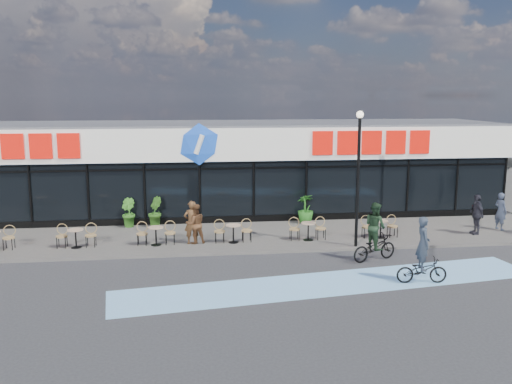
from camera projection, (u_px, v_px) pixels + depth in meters
ground at (205, 273)px, 18.40m from camera, size 120.00×120.00×0.00m
sidewalk at (202, 238)px, 22.78m from camera, size 44.00×5.00×0.10m
bike_lane at (331, 283)px, 17.41m from camera, size 14.17×4.13×0.01m
building at (198, 167)px, 27.69m from camera, size 30.60×6.57×4.75m
lamp_post at (358, 167)px, 20.80m from camera, size 0.28×0.28×5.29m
bistro_set_2 at (76, 236)px, 21.13m from camera, size 1.54×0.62×0.90m
bistro_set_3 at (156, 233)px, 21.50m from camera, size 1.54×0.62×0.90m
bistro_set_4 at (233, 231)px, 21.87m from camera, size 1.54×0.62×0.90m
bistro_set_5 at (308, 229)px, 22.24m from camera, size 1.54×0.62×0.90m
bistro_set_6 at (380, 227)px, 22.61m from camera, size 1.54×0.62×0.90m
potted_plant_left at (128, 213)px, 24.41m from camera, size 0.88×0.92×1.30m
potted_plant_mid at (155, 212)px, 24.53m from camera, size 0.69×0.81×1.34m
potted_plant_right at (305, 209)px, 25.17m from camera, size 0.96×0.96×1.35m
patron_left at (192, 222)px, 21.57m from camera, size 0.71×0.54×1.75m
patron_right at (195, 224)px, 21.61m from camera, size 0.90×0.77×1.61m
pedestrian_a at (476, 214)px, 23.09m from camera, size 0.43×1.02×1.73m
pedestrian_b at (500, 211)px, 23.87m from camera, size 0.56×0.70×1.66m
cyclist_a at (422, 260)px, 17.31m from camera, size 1.67×0.71×2.19m
cyclist_b at (375, 238)px, 19.66m from camera, size 1.97×1.25×2.17m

